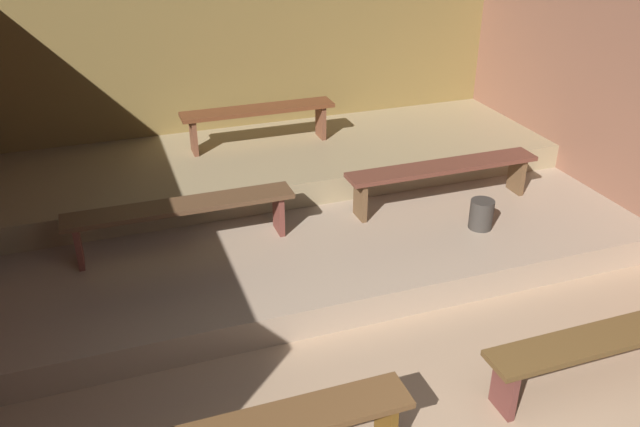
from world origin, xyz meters
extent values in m
cube|color=#9E8164|center=(0.00, 2.71, -0.04)|extent=(6.87, 6.23, 0.08)
cube|color=brown|center=(0.00, 5.46, 1.24)|extent=(6.87, 0.06, 2.49)
cube|color=brown|center=(3.07, 2.71, 1.24)|extent=(0.06, 6.23, 2.49)
cube|color=gray|center=(0.00, 3.65, 0.14)|extent=(6.07, 3.56, 0.27)
cube|color=#94815E|center=(0.00, 4.50, 0.41)|extent=(6.07, 1.86, 0.27)
cube|color=#5C3C13|center=(-0.44, 0.67, 0.20)|extent=(0.05, 0.24, 0.40)
cube|color=brown|center=(1.34, 0.67, 0.42)|extent=(2.04, 0.30, 0.04)
cube|color=brown|center=(0.44, 0.67, 0.20)|extent=(0.05, 0.24, 0.40)
cube|color=brown|center=(-1.31, 3.18, 0.69)|extent=(2.03, 0.30, 0.04)
cube|color=brown|center=(-2.21, 3.18, 0.47)|extent=(0.05, 0.24, 0.40)
cube|color=brown|center=(-0.42, 3.18, 0.47)|extent=(0.05, 0.24, 0.40)
cube|color=brown|center=(1.31, 3.18, 0.69)|extent=(2.03, 0.30, 0.04)
cube|color=brown|center=(0.42, 3.18, 0.47)|extent=(0.05, 0.24, 0.40)
cube|color=brown|center=(2.21, 3.18, 0.47)|extent=(0.05, 0.24, 0.40)
cube|color=brown|center=(-0.18, 4.74, 0.96)|extent=(1.72, 0.30, 0.04)
cube|color=brown|center=(-0.92, 4.74, 0.74)|extent=(0.05, 0.24, 0.40)
cube|color=brown|center=(0.56, 4.74, 0.74)|extent=(0.05, 0.24, 0.40)
cylinder|color=#332D28|center=(1.43, 2.60, 0.41)|extent=(0.23, 0.23, 0.29)
camera|label=1|loc=(-1.88, -2.12, 3.31)|focal=36.92mm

